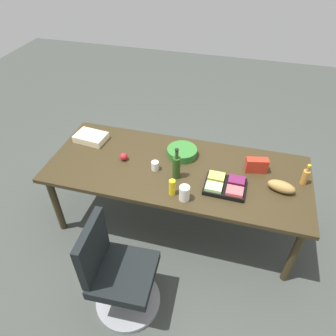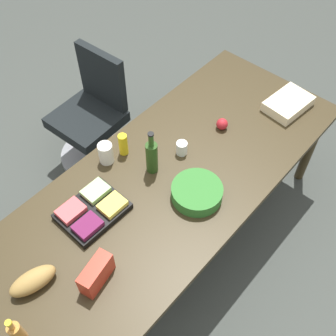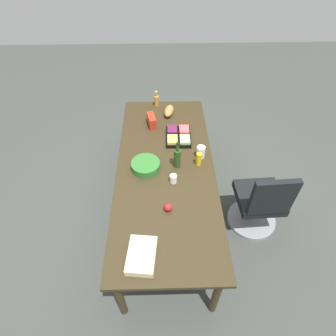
{
  "view_description": "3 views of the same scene",
  "coord_description": "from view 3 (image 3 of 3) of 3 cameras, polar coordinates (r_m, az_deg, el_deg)",
  "views": [
    {
      "loc": [
        0.51,
        -2.2,
        2.69
      ],
      "look_at": [
        -0.07,
        -0.06,
        0.79
      ],
      "focal_mm": 33.28,
      "sensor_mm": 36.0,
      "label": 1
    },
    {
      "loc": [
        1.13,
        0.98,
        2.74
      ],
      "look_at": [
        0.01,
        -0.01,
        0.85
      ],
      "focal_mm": 44.23,
      "sensor_mm": 36.0,
      "label": 2
    },
    {
      "loc": [
        -2.05,
        0.03,
        2.88
      ],
      "look_at": [
        -0.07,
        -0.03,
        0.83
      ],
      "focal_mm": 30.22,
      "sensor_mm": 36.0,
      "label": 3
    }
  ],
  "objects": [
    {
      "name": "mayo_jar",
      "position": [
        3.04,
        6.61,
        3.23
      ],
      "size": [
        0.09,
        0.09,
        0.14
      ],
      "primitive_type": "cylinder",
      "rotation": [
        0.0,
        0.0,
        0.03
      ],
      "color": "white",
      "rests_on": "conference_table"
    },
    {
      "name": "chip_bag_red",
      "position": [
        3.45,
        -3.32,
        9.5
      ],
      "size": [
        0.21,
        0.12,
        0.14
      ],
      "primitive_type": "cube",
      "rotation": [
        0.0,
        0.0,
        0.21
      ],
      "color": "red",
      "rests_on": "conference_table"
    },
    {
      "name": "sheet_cake",
      "position": [
        2.34,
        -5.35,
        -17.17
      ],
      "size": [
        0.34,
        0.25,
        0.07
      ],
      "primitive_type": "cube",
      "rotation": [
        0.0,
        0.0,
        -0.1
      ],
      "color": "beige",
      "rests_on": "conference_table"
    },
    {
      "name": "office_chair",
      "position": [
        3.27,
        17.9,
        -7.18
      ],
      "size": [
        0.56,
        0.56,
        0.96
      ],
      "color": "gray",
      "rests_on": "ground"
    },
    {
      "name": "salad_bowl",
      "position": [
        2.92,
        -4.54,
        0.45
      ],
      "size": [
        0.36,
        0.36,
        0.08
      ],
      "primitive_type": "cylinder",
      "rotation": [
        0.0,
        0.0,
        0.22
      ],
      "color": "#2F702B",
      "rests_on": "conference_table"
    },
    {
      "name": "apple_red",
      "position": [
        2.57,
        0.02,
        -7.94
      ],
      "size": [
        0.08,
        0.08,
        0.08
      ],
      "primitive_type": "sphere",
      "rotation": [
        0.0,
        0.0,
        -0.09
      ],
      "color": "#AD1E25",
      "rests_on": "conference_table"
    },
    {
      "name": "wine_bottle",
      "position": [
        2.88,
        1.89,
        2.11
      ],
      "size": [
        0.09,
        0.09,
        0.32
      ],
      "color": "#254618",
      "rests_on": "conference_table"
    },
    {
      "name": "ground_plane",
      "position": [
        3.53,
        -0.45,
        -8.52
      ],
      "size": [
        10.0,
        10.0,
        0.0
      ],
      "primitive_type": "plane",
      "color": "#3E423D"
    },
    {
      "name": "fruit_platter",
      "position": [
        3.28,
        2.11,
        6.47
      ],
      "size": [
        0.37,
        0.29,
        0.07
      ],
      "color": "black",
      "rests_on": "conference_table"
    },
    {
      "name": "bread_loaf",
      "position": [
        3.64,
        0.18,
        11.43
      ],
      "size": [
        0.26,
        0.16,
        0.1
      ],
      "primitive_type": "ellipsoid",
      "rotation": [
        0.0,
        0.0,
        -0.23
      ],
      "color": "olive",
      "rests_on": "conference_table"
    },
    {
      "name": "mustard_bottle",
      "position": [
        2.95,
        6.22,
        1.79
      ],
      "size": [
        0.06,
        0.06,
        0.15
      ],
      "primitive_type": "cylinder",
      "rotation": [
        0.0,
        0.0,
        -0.05
      ],
      "color": "yellow",
      "rests_on": "conference_table"
    },
    {
      "name": "conference_table",
      "position": [
        3.0,
        -0.52,
        -0.83
      ],
      "size": [
        2.48,
        1.02,
        0.76
      ],
      "color": "#352B17",
      "rests_on": "ground"
    },
    {
      "name": "paper_cup",
      "position": [
        2.78,
        1.08,
        -2.17
      ],
      "size": [
        0.09,
        0.09,
        0.09
      ],
      "primitive_type": "cylinder",
      "rotation": [
        0.0,
        0.0,
        -0.3
      ],
      "color": "white",
      "rests_on": "conference_table"
    },
    {
      "name": "dressing_bottle",
      "position": [
        3.79,
        -2.34,
        13.47
      ],
      "size": [
        0.06,
        0.06,
        0.21
      ],
      "color": "#C17F33",
      "rests_on": "conference_table"
    }
  ]
}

